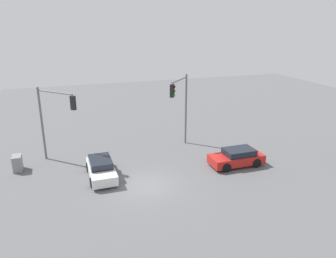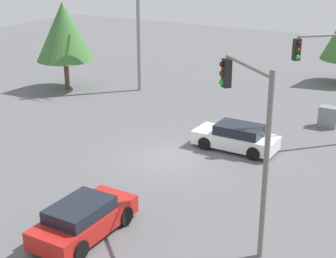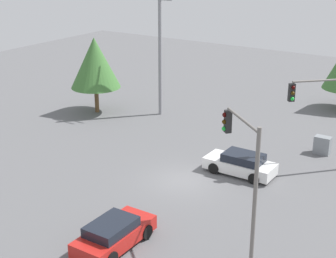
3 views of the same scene
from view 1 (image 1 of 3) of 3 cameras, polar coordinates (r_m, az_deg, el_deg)
name	(u,v)px [view 1 (image 1 of 3)]	position (r m, az deg, el deg)	size (l,w,h in m)	color
ground_plane	(145,186)	(23.25, -3.95, -9.79)	(80.00, 80.00, 0.00)	#5B5B5E
sedan_white	(101,168)	(24.61, -11.58, -6.75)	(4.29, 1.90, 1.36)	silver
sedan_red	(237,157)	(26.54, 11.90, -4.85)	(1.95, 4.26, 1.36)	red
traffic_signal_main	(54,113)	(26.89, -19.22, 2.67)	(2.85, 2.78, 6.05)	slate
traffic_signal_cross	(181,100)	(28.42, 2.28, 5.04)	(2.80, 2.52, 6.48)	slate
electrical_cabinet	(17,163)	(27.64, -24.74, -5.41)	(1.06, 0.66, 1.21)	gray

